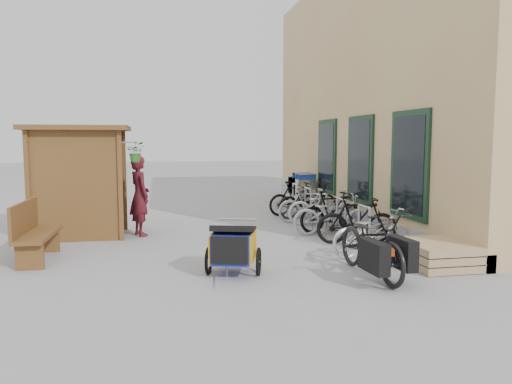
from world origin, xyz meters
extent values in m
plane|color=gray|center=(0.00, 0.00, 0.00)|extent=(80.00, 80.00, 0.00)
cube|color=tan|center=(6.50, 4.50, 3.50)|extent=(6.00, 13.00, 7.00)
cube|color=gray|center=(3.58, 4.50, 0.15)|extent=(0.18, 13.00, 0.30)
cube|color=black|center=(3.47, 0.50, 1.60)|extent=(0.06, 1.50, 2.20)
cube|color=black|center=(3.44, 0.50, 1.60)|extent=(0.02, 1.25, 1.95)
cube|color=black|center=(3.47, 3.00, 1.60)|extent=(0.06, 1.50, 2.20)
cube|color=black|center=(3.44, 3.00, 1.60)|extent=(0.02, 1.25, 1.95)
cube|color=black|center=(3.47, 5.50, 1.60)|extent=(0.06, 1.50, 2.20)
cube|color=black|center=(3.44, 5.50, 1.60)|extent=(0.02, 1.25, 1.95)
cube|color=brown|center=(-4.10, 1.85, 1.15)|extent=(0.09, 0.09, 2.30)
cube|color=brown|center=(-2.30, 1.85, 1.15)|extent=(0.09, 0.09, 2.30)
cube|color=brown|center=(-4.10, 3.15, 1.15)|extent=(0.09, 0.09, 2.30)
cube|color=brown|center=(-2.30, 3.15, 1.15)|extent=(0.09, 0.09, 2.30)
cube|color=brown|center=(-4.07, 2.50, 1.15)|extent=(0.05, 1.30, 2.30)
cube|color=brown|center=(-3.20, 1.88, 1.15)|extent=(1.80, 0.05, 2.30)
cube|color=brown|center=(-3.20, 3.12, 1.15)|extent=(1.80, 0.05, 2.30)
cube|color=brown|center=(-3.20, 2.50, 2.35)|extent=(2.15, 1.65, 0.10)
cube|color=brown|center=(-3.40, 2.50, 0.90)|extent=(1.30, 1.15, 0.04)
cube|color=brown|center=(-3.40, 2.50, 1.50)|extent=(1.30, 1.15, 0.04)
cylinder|color=#A5A8AD|center=(-2.12, 1.85, 2.05)|extent=(0.36, 0.02, 0.02)
imported|color=#296A25|center=(-1.97, 1.85, 1.85)|extent=(0.38, 0.33, 0.42)
cylinder|color=#A5A8AD|center=(2.30, -0.25, 0.42)|extent=(0.05, 0.05, 0.84)
cylinder|color=#A5A8AD|center=(2.30, 0.25, 0.42)|extent=(0.05, 0.05, 0.84)
cylinder|color=#A5A8AD|center=(2.30, 0.00, 0.84)|extent=(0.05, 0.50, 0.05)
cylinder|color=#A5A8AD|center=(2.30, 0.95, 0.42)|extent=(0.05, 0.05, 0.84)
cylinder|color=#A5A8AD|center=(2.30, 1.45, 0.42)|extent=(0.05, 0.05, 0.84)
cylinder|color=#A5A8AD|center=(2.30, 1.20, 0.84)|extent=(0.05, 0.50, 0.05)
cylinder|color=#A5A8AD|center=(2.30, 2.15, 0.42)|extent=(0.05, 0.05, 0.84)
cylinder|color=#A5A8AD|center=(2.30, 2.65, 0.42)|extent=(0.05, 0.05, 0.84)
cylinder|color=#A5A8AD|center=(2.30, 2.40, 0.84)|extent=(0.05, 0.50, 0.05)
cylinder|color=#A5A8AD|center=(2.30, 3.35, 0.42)|extent=(0.05, 0.05, 0.84)
cylinder|color=#A5A8AD|center=(2.30, 3.85, 0.42)|extent=(0.05, 0.05, 0.84)
cylinder|color=#A5A8AD|center=(2.30, 3.60, 0.84)|extent=(0.05, 0.50, 0.05)
cylinder|color=#A5A8AD|center=(2.30, 4.55, 0.42)|extent=(0.05, 0.05, 0.84)
cylinder|color=#A5A8AD|center=(2.30, 5.05, 0.42)|extent=(0.05, 0.05, 0.84)
cylinder|color=#A5A8AD|center=(2.30, 4.80, 0.84)|extent=(0.05, 0.50, 0.05)
cube|color=tan|center=(3.00, -1.40, 0.07)|extent=(1.00, 1.20, 0.12)
cube|color=tan|center=(3.00, -1.40, 0.21)|extent=(1.00, 1.20, 0.12)
cube|color=tan|center=(3.00, -1.40, 0.35)|extent=(1.00, 1.20, 0.12)
cube|color=brown|center=(-3.60, 0.32, 0.46)|extent=(0.52, 1.65, 0.07)
cube|color=brown|center=(-3.82, 0.32, 0.77)|extent=(0.09, 1.64, 0.55)
cube|color=brown|center=(-3.60, -0.33, 0.22)|extent=(0.44, 0.07, 0.44)
cube|color=brown|center=(-3.60, 0.98, 0.22)|extent=(0.44, 0.07, 0.44)
cube|color=silver|center=(3.00, 6.39, 0.61)|extent=(0.56, 0.86, 0.53)
cube|color=#173899|center=(3.00, 5.96, 0.97)|extent=(0.56, 0.04, 0.18)
cylinder|color=silver|center=(3.00, 5.93, 1.04)|extent=(0.59, 0.04, 0.04)
cylinder|color=black|center=(2.78, 6.04, 0.06)|extent=(0.04, 0.12, 0.12)
cube|color=silver|center=(3.00, 6.75, 0.61)|extent=(0.56, 0.86, 0.53)
cube|color=#173899|center=(3.00, 6.31, 0.97)|extent=(0.56, 0.04, 0.18)
cylinder|color=silver|center=(3.00, 6.28, 1.04)|extent=(0.59, 0.04, 0.04)
cylinder|color=black|center=(2.78, 6.39, 0.06)|extent=(0.04, 0.12, 0.12)
cube|color=silver|center=(3.00, 7.11, 0.61)|extent=(0.56, 0.86, 0.53)
cube|color=#173899|center=(3.00, 6.67, 0.97)|extent=(0.56, 0.04, 0.18)
cylinder|color=silver|center=(3.00, 6.64, 1.04)|extent=(0.59, 0.04, 0.04)
cylinder|color=black|center=(2.78, 6.75, 0.06)|extent=(0.04, 0.12, 0.12)
cube|color=#1C289A|center=(-0.40, -1.22, 0.44)|extent=(0.78, 0.91, 0.45)
cube|color=#C28916|center=(-0.70, -1.13, 0.44)|extent=(0.25, 0.75, 0.45)
cube|color=#C28916|center=(-0.10, -1.31, 0.44)|extent=(0.25, 0.75, 0.45)
cube|color=black|center=(-0.52, -1.61, 0.47)|extent=(0.53, 0.19, 0.41)
cube|color=black|center=(-0.39, -1.17, 0.72)|extent=(0.83, 0.90, 0.22)
torus|color=black|center=(-0.78, -1.10, 0.21)|extent=(0.18, 0.44, 0.45)
torus|color=black|center=(-0.02, -1.33, 0.21)|extent=(0.18, 0.44, 0.45)
cylinder|color=#B7B7BC|center=(-0.59, -1.85, 0.21)|extent=(0.22, 0.64, 0.03)
cylinder|color=#B7B7BC|center=(-0.28, -0.81, 0.80)|extent=(0.60, 0.21, 0.03)
imported|color=black|center=(1.67, -1.74, 0.52)|extent=(0.81, 2.02, 1.04)
cube|color=black|center=(1.45, -2.31, 0.45)|extent=(0.22, 0.66, 0.45)
cube|color=black|center=(1.95, -2.17, 0.45)|extent=(0.22, 0.66, 0.45)
cube|color=#C23B12|center=(1.70, -2.24, 0.50)|extent=(0.13, 0.19, 0.12)
imported|color=maroon|center=(-1.93, 2.35, 0.88)|extent=(0.63, 0.76, 1.77)
imported|color=silver|center=(2.25, -0.50, 0.44)|extent=(1.77, 0.94, 0.88)
imported|color=black|center=(2.39, 0.54, 0.49)|extent=(1.69, 0.74, 0.98)
imported|color=#A9A9AE|center=(2.23, 1.53, 0.46)|extent=(1.83, 0.90, 0.92)
imported|color=black|center=(2.33, 1.87, 0.48)|extent=(1.64, 0.70, 0.96)
imported|color=silver|center=(2.47, 2.84, 0.46)|extent=(1.84, 0.92, 0.92)
imported|color=#A9A9AE|center=(2.19, 3.24, 0.46)|extent=(1.55, 0.55, 0.91)
imported|color=black|center=(2.43, 4.04, 0.48)|extent=(1.92, 1.06, 0.95)
imported|color=black|center=(2.23, 4.47, 0.48)|extent=(1.65, 0.67, 0.96)
camera|label=1|loc=(-1.55, -8.80, 2.10)|focal=35.00mm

